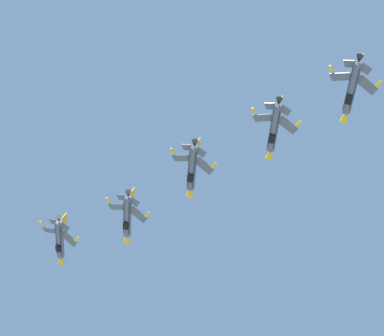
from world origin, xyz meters
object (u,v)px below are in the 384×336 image
at_px(fighter_jet_right_wing, 192,169).
at_px(fighter_jet_left_outer, 274,129).
at_px(fighter_jet_right_outer, 352,89).
at_px(fighter_jet_left_wing, 128,217).
at_px(fighter_jet_lead, 60,240).

relative_size(fighter_jet_right_wing, fighter_jet_left_outer, 1.00).
xyz_separation_m(fighter_jet_right_wing, fighter_jet_right_outer, (33.94, -16.74, -1.15)).
relative_size(fighter_jet_left_outer, fighter_jet_right_outer, 1.00).
bearing_deg(fighter_jet_left_wing, fighter_jet_left_outer, -40.72).
relative_size(fighter_jet_lead, fighter_jet_right_wing, 1.00).
relative_size(fighter_jet_left_wing, fighter_jet_right_wing, 1.00).
bearing_deg(fighter_jet_lead, fighter_jet_left_outer, -40.10).
bearing_deg(fighter_jet_right_outer, fighter_jet_lead, 139.17).
height_order(fighter_jet_left_wing, fighter_jet_left_outer, fighter_jet_left_outer).
xyz_separation_m(fighter_jet_lead, fighter_jet_right_outer, (68.21, -35.38, -2.56)).
bearing_deg(fighter_jet_left_outer, fighter_jet_left_wing, 139.28).
height_order(fighter_jet_lead, fighter_jet_left_outer, fighter_jet_lead).
bearing_deg(fighter_jet_left_outer, fighter_jet_right_outer, -43.17).
xyz_separation_m(fighter_jet_lead, fighter_jet_left_wing, (18.19, -8.68, -3.55)).
xyz_separation_m(fighter_jet_left_wing, fighter_jet_left_outer, (34.25, -17.68, 2.68)).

